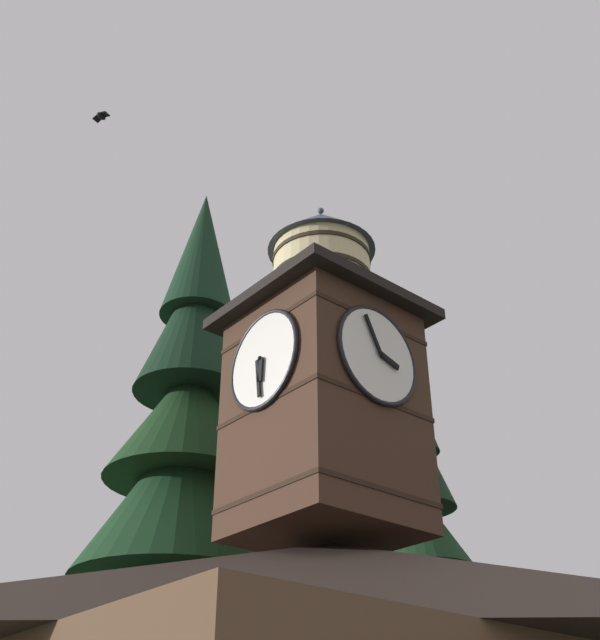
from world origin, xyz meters
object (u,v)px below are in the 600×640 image
at_px(clock_tower, 324,374).
at_px(moon, 60,616).
at_px(flying_bird_low, 101,116).
at_px(pine_tree_aside, 427,620).
at_px(pine_tree_behind, 177,558).

bearing_deg(clock_tower, moon, -107.44).
bearing_deg(flying_bird_low, moon, -115.04).
height_order(moon, flying_bird_low, flying_bird_low).
relative_size(clock_tower, pine_tree_aside, 0.57).
distance_m(pine_tree_aside, moon, 36.95).
distance_m(clock_tower, moon, 43.18).
bearing_deg(clock_tower, pine_tree_aside, -149.65).
distance_m(moon, flying_bird_low, 41.50).
xyz_separation_m(clock_tower, moon, (-12.92, -41.14, 2.33)).
bearing_deg(moon, pine_tree_aside, 82.90).
distance_m(pine_tree_behind, moon, 38.59).
relative_size(clock_tower, moon, 3.56).
distance_m(clock_tower, pine_tree_behind, 6.02).
height_order(clock_tower, pine_tree_behind, pine_tree_behind).
xyz_separation_m(clock_tower, flying_bird_low, (4.48, -3.89, 7.94)).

